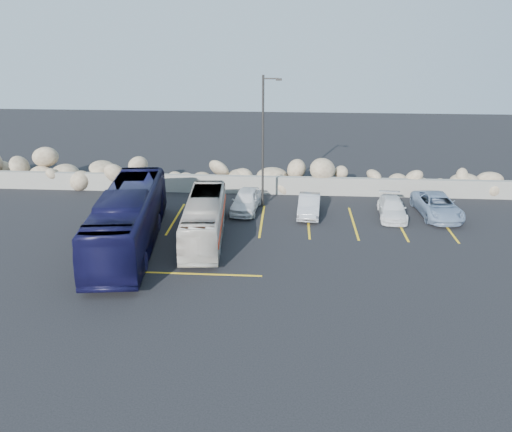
# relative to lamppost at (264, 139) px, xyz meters

# --- Properties ---
(ground) EXTENTS (90.00, 90.00, 0.00)m
(ground) POSITION_rel_lamppost_xyz_m (-2.56, -9.50, -4.30)
(ground) COLOR black
(ground) RESTS_ON ground
(seawall) EXTENTS (60.00, 0.40, 1.20)m
(seawall) POSITION_rel_lamppost_xyz_m (-2.56, 2.50, -3.70)
(seawall) COLOR gray
(seawall) RESTS_ON ground
(riprap_pile) EXTENTS (54.00, 2.80, 2.60)m
(riprap_pile) POSITION_rel_lamppost_xyz_m (-2.56, 3.70, -3.00)
(riprap_pile) COLOR #967E62
(riprap_pile) RESTS_ON ground
(parking_lines) EXTENTS (18.16, 9.36, 0.01)m
(parking_lines) POSITION_rel_lamppost_xyz_m (2.09, -3.93, -4.29)
(parking_lines) COLOR yellow
(parking_lines) RESTS_ON ground
(lamppost) EXTENTS (1.14, 0.18, 8.00)m
(lamppost) POSITION_rel_lamppost_xyz_m (0.00, 0.00, 0.00)
(lamppost) COLOR #2F2D2A
(lamppost) RESTS_ON ground
(vintage_bus) EXTENTS (2.49, 8.11, 2.23)m
(vintage_bus) POSITION_rel_lamppost_xyz_m (-2.86, -5.16, -3.18)
(vintage_bus) COLOR beige
(vintage_bus) RESTS_ON ground
(tour_coach) EXTENTS (3.84, 11.02, 3.01)m
(tour_coach) POSITION_rel_lamppost_xyz_m (-6.52, -6.45, -2.79)
(tour_coach) COLOR black
(tour_coach) RESTS_ON ground
(car_a) EXTENTS (1.87, 3.92, 1.29)m
(car_a) POSITION_rel_lamppost_xyz_m (-1.03, -0.86, -3.65)
(car_a) COLOR white
(car_a) RESTS_ON ground
(car_b) EXTENTS (1.50, 3.68, 1.18)m
(car_b) POSITION_rel_lamppost_xyz_m (2.80, -1.27, -3.70)
(car_b) COLOR #BAB9BF
(car_b) RESTS_ON ground
(car_c) EXTENTS (1.77, 3.81, 1.08)m
(car_c) POSITION_rel_lamppost_xyz_m (7.71, -1.33, -3.76)
(car_c) COLOR white
(car_c) RESTS_ON ground
(car_d) EXTENTS (2.41, 4.70, 1.27)m
(car_d) POSITION_rel_lamppost_xyz_m (10.41, -0.96, -3.66)
(car_d) COLOR #7E94B3
(car_d) RESTS_ON ground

